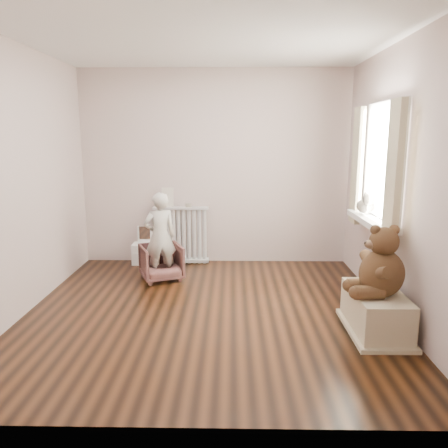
{
  "coord_description": "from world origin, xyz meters",
  "views": [
    {
      "loc": [
        0.24,
        -4.12,
        1.72
      ],
      "look_at": [
        0.15,
        0.45,
        0.8
      ],
      "focal_mm": 35.0,
      "sensor_mm": 36.0,
      "label": 1
    }
  ],
  "objects_px": {
    "child": "(160,237)",
    "teddy_bear": "(382,262)",
    "radiator": "(181,235)",
    "toy_bench": "(376,310)",
    "toy_vanity": "(145,244)",
    "armchair": "(161,262)",
    "plush_cat": "(365,205)"
  },
  "relations": [
    {
      "from": "toy_bench",
      "to": "plush_cat",
      "type": "height_order",
      "value": "plush_cat"
    },
    {
      "from": "radiator",
      "to": "plush_cat",
      "type": "relative_size",
      "value": 2.76
    },
    {
      "from": "teddy_bear",
      "to": "plush_cat",
      "type": "bearing_deg",
      "value": 79.68
    },
    {
      "from": "toy_vanity",
      "to": "armchair",
      "type": "height_order",
      "value": "toy_vanity"
    },
    {
      "from": "child",
      "to": "plush_cat",
      "type": "relative_size",
      "value": 3.72
    },
    {
      "from": "toy_bench",
      "to": "teddy_bear",
      "type": "relative_size",
      "value": 1.31
    },
    {
      "from": "toy_bench",
      "to": "teddy_bear",
      "type": "bearing_deg",
      "value": -90.74
    },
    {
      "from": "toy_vanity",
      "to": "radiator",
      "type": "bearing_deg",
      "value": 3.43
    },
    {
      "from": "radiator",
      "to": "teddy_bear",
      "type": "bearing_deg",
      "value": -48.13
    },
    {
      "from": "toy_bench",
      "to": "plush_cat",
      "type": "distance_m",
      "value": 1.26
    },
    {
      "from": "toy_vanity",
      "to": "toy_bench",
      "type": "distance_m",
      "value": 3.25
    },
    {
      "from": "toy_vanity",
      "to": "armchair",
      "type": "distance_m",
      "value": 0.76
    },
    {
      "from": "child",
      "to": "teddy_bear",
      "type": "height_order",
      "value": "child"
    },
    {
      "from": "armchair",
      "to": "plush_cat",
      "type": "relative_size",
      "value": 1.68
    },
    {
      "from": "radiator",
      "to": "toy_bench",
      "type": "relative_size",
      "value": 0.98
    },
    {
      "from": "toy_vanity",
      "to": "armchair",
      "type": "relative_size",
      "value": 1.07
    },
    {
      "from": "armchair",
      "to": "plush_cat",
      "type": "xyz_separation_m",
      "value": [
        2.28,
        -0.45,
        0.78
      ]
    },
    {
      "from": "toy_bench",
      "to": "armchair",
      "type": "bearing_deg",
      "value": 146.62
    },
    {
      "from": "toy_vanity",
      "to": "toy_bench",
      "type": "relative_size",
      "value": 0.64
    },
    {
      "from": "armchair",
      "to": "toy_bench",
      "type": "distance_m",
      "value": 2.56
    },
    {
      "from": "toy_bench",
      "to": "teddy_bear",
      "type": "height_order",
      "value": "teddy_bear"
    },
    {
      "from": "toy_bench",
      "to": "toy_vanity",
      "type": "bearing_deg",
      "value": 139.79
    },
    {
      "from": "child",
      "to": "toy_bench",
      "type": "bearing_deg",
      "value": 124.75
    },
    {
      "from": "radiator",
      "to": "teddy_bear",
      "type": "height_order",
      "value": "teddy_bear"
    },
    {
      "from": "armchair",
      "to": "teddy_bear",
      "type": "distance_m",
      "value": 2.65
    },
    {
      "from": "child",
      "to": "teddy_bear",
      "type": "relative_size",
      "value": 1.74
    },
    {
      "from": "radiator",
      "to": "child",
      "type": "distance_m",
      "value": 0.8
    },
    {
      "from": "radiator",
      "to": "plush_cat",
      "type": "distance_m",
      "value": 2.49
    },
    {
      "from": "radiator",
      "to": "toy_bench",
      "type": "height_order",
      "value": "radiator"
    },
    {
      "from": "radiator",
      "to": "armchair",
      "type": "relative_size",
      "value": 1.64
    },
    {
      "from": "teddy_bear",
      "to": "radiator",
      "type": "bearing_deg",
      "value": 129.27
    },
    {
      "from": "radiator",
      "to": "teddy_bear",
      "type": "xyz_separation_m",
      "value": [
        1.98,
        -2.21,
        0.28
      ]
    }
  ]
}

